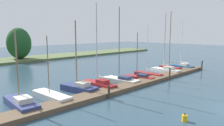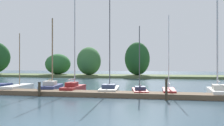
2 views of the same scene
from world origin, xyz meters
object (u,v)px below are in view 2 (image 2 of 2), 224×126
object	(u,v)px
sailboat_5	(109,89)
sailboat_7	(169,91)
sailboat_8	(218,90)
mooring_piling_2	(166,89)
sailboat_3	(52,87)
sailboat_4	(74,87)
mooring_piling_1	(39,89)
sailboat_6	(140,91)
sailboat_2	(19,88)

from	to	relation	value
sailboat_5	sailboat_7	bearing A→B (deg)	-98.76
sailboat_8	mooring_piling_2	bearing A→B (deg)	128.77
sailboat_3	sailboat_5	size ratio (longest dim) A/B	0.80
sailboat_4	mooring_piling_1	distance (m)	3.56
sailboat_6	mooring_piling_1	size ratio (longest dim) A/B	5.09
sailboat_5	sailboat_6	bearing A→B (deg)	-107.05
sailboat_5	mooring_piling_2	size ratio (longest dim) A/B	5.42
sailboat_3	sailboat_6	bearing A→B (deg)	-106.50
sailboat_2	mooring_piling_1	xyz separation A→B (m)	(3.68, -3.20, 0.25)
mooring_piling_2	sailboat_7	bearing A→B (deg)	86.83
sailboat_2	mooring_piling_2	size ratio (longest dim) A/B	3.47
sailboat_3	mooring_piling_2	world-z (taller)	sailboat_3
sailboat_4	sailboat_6	distance (m)	5.75
sailboat_4	sailboat_2	bearing A→B (deg)	87.88
sailboat_5	mooring_piling_2	world-z (taller)	sailboat_5
sailboat_3	mooring_piling_2	bearing A→B (deg)	-120.88
sailboat_2	sailboat_7	bearing A→B (deg)	-94.87
sailboat_5	sailboat_7	distance (m)	4.85
mooring_piling_1	sailboat_3	bearing A→B (deg)	100.01
sailboat_4	mooring_piling_2	size ratio (longest dim) A/B	5.49
sailboat_2	sailboat_7	size ratio (longest dim) A/B	0.83
sailboat_2	sailboat_5	size ratio (longest dim) A/B	0.64
sailboat_3	sailboat_4	world-z (taller)	sailboat_4
sailboat_5	mooring_piling_1	world-z (taller)	sailboat_5
sailboat_2	sailboat_3	bearing A→B (deg)	-87.90
sailboat_2	sailboat_7	world-z (taller)	sailboat_7
sailboat_4	mooring_piling_1	xyz separation A→B (m)	(-1.60, -3.18, 0.11)
sailboat_4	sailboat_5	world-z (taller)	sailboat_4
sailboat_2	sailboat_6	size ratio (longest dim) A/B	0.95
sailboat_6	mooring_piling_2	world-z (taller)	sailboat_6
sailboat_3	sailboat_6	world-z (taller)	sailboat_3
mooring_piling_1	sailboat_4	bearing A→B (deg)	63.34
sailboat_2	sailboat_4	distance (m)	5.28
sailboat_4	sailboat_7	bearing A→B (deg)	-93.55
sailboat_3	mooring_piling_2	distance (m)	10.73
sailboat_3	mooring_piling_1	xyz separation A→B (m)	(0.62, -3.51, 0.13)
sailboat_5	mooring_piling_2	distance (m)	5.77
sailboat_4	sailboat_6	size ratio (longest dim) A/B	1.51
sailboat_2	mooring_piling_2	world-z (taller)	sailboat_2
sailboat_3	sailboat_6	distance (m)	7.99
sailboat_3	sailboat_7	distance (m)	10.24
sailboat_5	sailboat_8	world-z (taller)	sailboat_5
sailboat_5	sailboat_6	size ratio (longest dim) A/B	1.49
sailboat_5	sailboat_2	bearing A→B (deg)	82.32
sailboat_5	sailboat_7	world-z (taller)	sailboat_5
sailboat_4	sailboat_8	xyz separation A→B (m)	(11.59, -0.56, 0.02)
sailboat_8	mooring_piling_1	world-z (taller)	sailboat_8
sailboat_2	mooring_piling_2	bearing A→B (deg)	-108.61
sailboat_5	mooring_piling_1	distance (m)	5.68
sailboat_4	sailboat_3	bearing A→B (deg)	79.49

